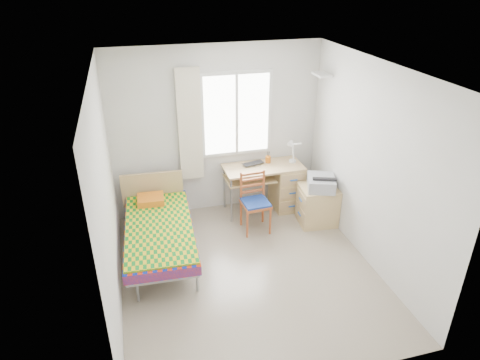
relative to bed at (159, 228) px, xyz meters
name	(u,v)px	position (x,y,z in m)	size (l,w,h in m)	color
floor	(248,271)	(1.05, -0.71, -0.40)	(3.50, 3.50, 0.00)	#BCAD93
ceiling	(250,69)	(1.05, -0.71, 2.20)	(3.50, 3.50, 0.00)	white
wall_back	(217,131)	(1.05, 1.04, 0.90)	(3.20, 3.20, 0.00)	silver
wall_left	(107,199)	(-0.55, -0.71, 0.90)	(3.50, 3.50, 0.00)	silver
wall_right	(372,167)	(2.65, -0.71, 0.90)	(3.50, 3.50, 0.00)	silver
window	(237,114)	(1.35, 1.02, 1.15)	(1.10, 0.04, 1.30)	white
curtain	(190,126)	(0.63, 0.97, 1.05)	(0.35, 0.05, 1.70)	beige
floating_shelf	(322,75)	(2.54, 0.69, 1.75)	(0.20, 0.32, 0.03)	white
bed	(159,228)	(0.00, 0.00, 0.00)	(0.98, 1.94, 0.82)	#969A9E
desk	(282,184)	(2.04, 0.74, 0.02)	(1.23, 0.57, 0.77)	tan
chair	(255,198)	(1.43, 0.26, 0.10)	(0.41, 0.41, 0.90)	#974A1D
cabinet	(317,205)	(2.40, 0.16, -0.10)	(0.59, 0.53, 0.60)	tan
printer	(321,182)	(2.41, 0.14, 0.30)	(0.52, 0.55, 0.19)	#ACAEB5
laptop	(255,165)	(1.59, 0.81, 0.38)	(0.34, 0.22, 0.03)	black
pen_cup	(268,159)	(1.83, 0.87, 0.42)	(0.08, 0.08, 0.10)	orange
task_lamp	(292,149)	(2.14, 0.66, 0.65)	(0.24, 0.33, 0.44)	white
book	(251,179)	(1.51, 0.72, 0.19)	(0.17, 0.23, 0.02)	gray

